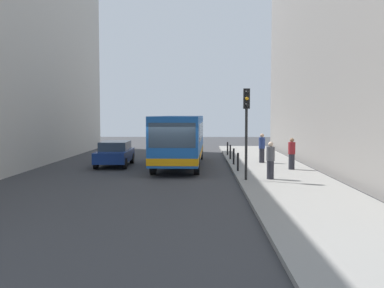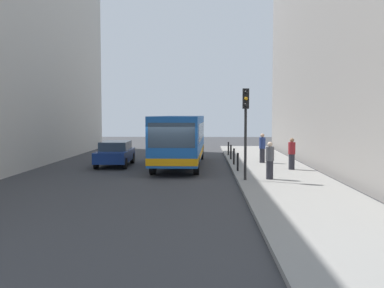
{
  "view_description": "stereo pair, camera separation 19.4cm",
  "coord_description": "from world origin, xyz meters",
  "px_view_note": "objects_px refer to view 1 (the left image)",
  "views": [
    {
      "loc": [
        1.53,
        -21.79,
        3.09
      ],
      "look_at": [
        1.01,
        2.91,
        1.46
      ],
      "focal_mm": 41.7,
      "sensor_mm": 36.0,
      "label": 1
    },
    {
      "loc": [
        1.72,
        -21.79,
        3.09
      ],
      "look_at": [
        1.01,
        2.91,
        1.46
      ],
      "focal_mm": 41.7,
      "sensor_mm": 36.0,
      "label": 2
    }
  ],
  "objects_px": {
    "bollard_farthest": "(228,148)",
    "pedestrian_near_signal": "(270,160)",
    "bollard_far": "(230,152)",
    "pedestrian_far_sidewalk": "(262,148)",
    "bollard_mid": "(234,156)",
    "bus": "(180,137)",
    "bollard_near": "(238,162)",
    "pedestrian_mid_sidewalk": "(292,154)",
    "car_beside_bus": "(115,153)",
    "traffic_light": "(246,117)"
  },
  "relations": [
    {
      "from": "car_beside_bus",
      "to": "traffic_light",
      "type": "height_order",
      "value": "traffic_light"
    },
    {
      "from": "car_beside_bus",
      "to": "bollard_near",
      "type": "bearing_deg",
      "value": 153.55
    },
    {
      "from": "bollard_far",
      "to": "pedestrian_far_sidewalk",
      "type": "distance_m",
      "value": 2.79
    },
    {
      "from": "pedestrian_near_signal",
      "to": "traffic_light",
      "type": "bearing_deg",
      "value": 66.32
    },
    {
      "from": "bus",
      "to": "bollard_near",
      "type": "xyz_separation_m",
      "value": [
        3.18,
        -3.61,
        -1.1
      ]
    },
    {
      "from": "bollard_near",
      "to": "pedestrian_near_signal",
      "type": "relative_size",
      "value": 0.56
    },
    {
      "from": "car_beside_bus",
      "to": "traffic_light",
      "type": "bearing_deg",
      "value": 136.58
    },
    {
      "from": "bus",
      "to": "car_beside_bus",
      "type": "relative_size",
      "value": 2.5
    },
    {
      "from": "car_beside_bus",
      "to": "bollard_near",
      "type": "relative_size",
      "value": 4.67
    },
    {
      "from": "car_beside_bus",
      "to": "pedestrian_far_sidewalk",
      "type": "relative_size",
      "value": 2.48
    },
    {
      "from": "bollard_near",
      "to": "pedestrian_far_sidewalk",
      "type": "height_order",
      "value": "pedestrian_far_sidewalk"
    },
    {
      "from": "car_beside_bus",
      "to": "traffic_light",
      "type": "xyz_separation_m",
      "value": [
        7.21,
        -6.55,
        2.22
      ]
    },
    {
      "from": "bollard_near",
      "to": "bollard_mid",
      "type": "distance_m",
      "value": 3.07
    },
    {
      "from": "bollard_farthest",
      "to": "bollard_mid",
      "type": "bearing_deg",
      "value": -90.0
    },
    {
      "from": "car_beside_bus",
      "to": "pedestrian_near_signal",
      "type": "xyz_separation_m",
      "value": [
        8.34,
        -6.28,
        0.22
      ]
    },
    {
      "from": "bollard_farthest",
      "to": "pedestrian_far_sidewalk",
      "type": "distance_m",
      "value": 5.49
    },
    {
      "from": "bollard_near",
      "to": "pedestrian_far_sidewalk",
      "type": "distance_m",
      "value": 4.45
    },
    {
      "from": "bollard_mid",
      "to": "pedestrian_mid_sidewalk",
      "type": "xyz_separation_m",
      "value": [
        2.93,
        -2.37,
        0.37
      ]
    },
    {
      "from": "bollard_far",
      "to": "bus",
      "type": "bearing_deg",
      "value": -141.43
    },
    {
      "from": "pedestrian_near_signal",
      "to": "pedestrian_mid_sidewalk",
      "type": "xyz_separation_m",
      "value": [
        1.7,
        3.63,
        -0.01
      ]
    },
    {
      "from": "bollard_far",
      "to": "pedestrian_near_signal",
      "type": "bearing_deg",
      "value": -82.25
    },
    {
      "from": "bus",
      "to": "bollard_farthest",
      "type": "height_order",
      "value": "bus"
    },
    {
      "from": "bollard_near",
      "to": "pedestrian_mid_sidewalk",
      "type": "distance_m",
      "value": 3.04
    },
    {
      "from": "bollard_farthest",
      "to": "pedestrian_near_signal",
      "type": "distance_m",
      "value": 12.22
    },
    {
      "from": "bollard_far",
      "to": "traffic_light",
      "type": "bearing_deg",
      "value": -89.39
    },
    {
      "from": "pedestrian_far_sidewalk",
      "to": "pedestrian_mid_sidewalk",
      "type": "bearing_deg",
      "value": 95.02
    },
    {
      "from": "bus",
      "to": "car_beside_bus",
      "type": "bearing_deg",
      "value": 5.16
    },
    {
      "from": "traffic_light",
      "to": "bollard_farthest",
      "type": "height_order",
      "value": "traffic_light"
    },
    {
      "from": "bollard_mid",
      "to": "bollard_far",
      "type": "height_order",
      "value": "same"
    },
    {
      "from": "traffic_light",
      "to": "pedestrian_near_signal",
      "type": "bearing_deg",
      "value": 12.94
    },
    {
      "from": "pedestrian_far_sidewalk",
      "to": "bollard_mid",
      "type": "bearing_deg",
      "value": 14.84
    },
    {
      "from": "bus",
      "to": "bollard_near",
      "type": "height_order",
      "value": "bus"
    },
    {
      "from": "traffic_light",
      "to": "pedestrian_far_sidewalk",
      "type": "height_order",
      "value": "traffic_light"
    },
    {
      "from": "pedestrian_near_signal",
      "to": "pedestrian_far_sidewalk",
      "type": "xyz_separation_m",
      "value": [
        0.56,
        6.98,
        0.04
      ]
    },
    {
      "from": "pedestrian_mid_sidewalk",
      "to": "bus",
      "type": "bearing_deg",
      "value": 58.67
    },
    {
      "from": "bus",
      "to": "pedestrian_near_signal",
      "type": "bearing_deg",
      "value": 125.43
    },
    {
      "from": "bollard_farthest",
      "to": "bollard_far",
      "type": "bearing_deg",
      "value": -90.0
    },
    {
      "from": "bollard_near",
      "to": "pedestrian_mid_sidewalk",
      "type": "relative_size",
      "value": 0.56
    },
    {
      "from": "car_beside_bus",
      "to": "pedestrian_near_signal",
      "type": "relative_size",
      "value": 2.59
    },
    {
      "from": "traffic_light",
      "to": "bollard_near",
      "type": "height_order",
      "value": "traffic_light"
    },
    {
      "from": "bollard_farthest",
      "to": "bollard_near",
      "type": "bearing_deg",
      "value": -90.0
    },
    {
      "from": "traffic_light",
      "to": "bollard_farthest",
      "type": "relative_size",
      "value": 4.32
    },
    {
      "from": "bollard_far",
      "to": "pedestrian_near_signal",
      "type": "distance_m",
      "value": 9.17
    },
    {
      "from": "bollard_mid",
      "to": "traffic_light",
      "type": "bearing_deg",
      "value": -89.09
    },
    {
      "from": "bus",
      "to": "pedestrian_near_signal",
      "type": "xyz_separation_m",
      "value": [
        4.42,
        -6.54,
        -0.72
      ]
    },
    {
      "from": "pedestrian_mid_sidewalk",
      "to": "pedestrian_far_sidewalk",
      "type": "relative_size",
      "value": 0.95
    },
    {
      "from": "bollard_farthest",
      "to": "pedestrian_near_signal",
      "type": "xyz_separation_m",
      "value": [
        1.24,
        -12.15,
        0.38
      ]
    },
    {
      "from": "bollard_far",
      "to": "pedestrian_far_sidewalk",
      "type": "bearing_deg",
      "value": -49.46
    },
    {
      "from": "traffic_light",
      "to": "bus",
      "type": "bearing_deg",
      "value": 115.75
    },
    {
      "from": "bus",
      "to": "bollard_near",
      "type": "relative_size",
      "value": 11.66
    }
  ]
}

